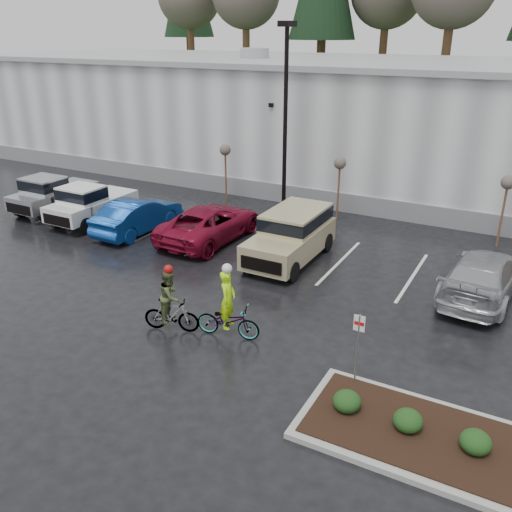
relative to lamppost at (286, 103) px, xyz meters
The scene contains 21 objects.
ground 13.87m from the lamppost, 71.57° to the right, with size 120.00×120.00×0.00m, color black.
warehouse 10.95m from the lamppost, 68.18° to the left, with size 60.50×15.50×7.20m.
wooded_ridge 33.35m from the lamppost, 83.09° to the left, with size 80.00×25.00×6.00m, color #28411B.
lamppost is the anchor object (origin of this frame).
sapling_west 5.07m from the lamppost, 165.96° to the left, with size 0.60×0.60×3.20m.
sapling_mid 4.00m from the lamppost, 21.80° to the left, with size 0.60×0.60×3.20m.
sapling_east 10.48m from the lamppost, ahead, with size 0.60×0.60×3.20m.
curb_island 17.93m from the lamppost, 49.76° to the right, with size 8.00×3.00×0.15m, color gray.
mulch_bed 17.90m from the lamppost, 49.76° to the right, with size 7.60×2.60×0.04m, color black.
shrub_a 16.15m from the lamppost, 58.39° to the right, with size 0.70×0.70×0.52m, color #133914.
shrub_b 16.94m from the lamppost, 53.84° to the right, with size 0.70×0.70×0.52m, color #133914.
shrub_c 17.83m from the lamppost, 49.76° to the right, with size 0.70×0.70×0.52m, color #133914.
fire_lane_sign 14.78m from the lamppost, 56.54° to the right, with size 0.30×0.05×2.20m.
pickup_silver 12.77m from the lamppost, 158.44° to the right, with size 2.10×5.20×1.96m, color #ACADB4, non-canonical shape.
pickup_white 10.45m from the lamppost, 149.72° to the right, with size 2.10×5.20×1.96m, color silver, non-canonical shape.
car_blue 8.72m from the lamppost, 135.74° to the right, with size 1.69×4.86×1.60m, color navy.
car_red 6.72m from the lamppost, 110.40° to the right, with size 2.64×5.73×1.59m, color maroon.
suv_tan 7.18m from the lamppost, 61.64° to the right, with size 2.20×5.10×2.06m, color tan, non-canonical shape.
car_far_silver 12.01m from the lamppost, 24.08° to the right, with size 2.27×5.59×1.62m, color #AFB3B7.
cyclist_hivis 12.70m from the lamppost, 72.69° to the right, with size 2.13×1.08×2.47m.
cyclist_olive 12.80m from the lamppost, 81.66° to the right, with size 1.82×0.99×2.27m.
Camera 1 is at (7.21, -11.66, 8.88)m, focal length 38.00 mm.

